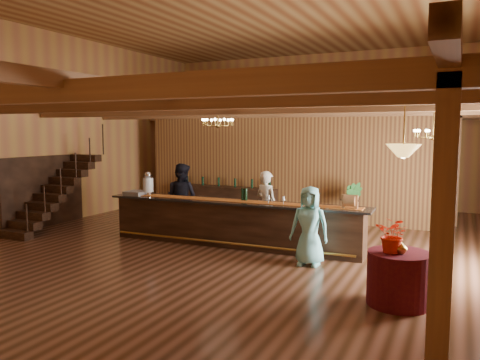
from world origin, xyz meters
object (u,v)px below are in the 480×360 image
at_px(beverage_dispenser, 148,184).
at_px(floor_plant, 349,205).
at_px(round_table, 399,278).
at_px(staff_second, 182,198).
at_px(backbar_shelf, 227,201).
at_px(raffle_drum, 350,201).
at_px(tasting_bar, 233,223).
at_px(pendant_lamp, 403,151).
at_px(guest, 309,226).
at_px(chandelier_right, 433,133).
at_px(bartender, 266,206).
at_px(chandelier_left, 218,122).

relative_size(beverage_dispenser, floor_plant, 0.46).
xyz_separation_m(round_table, staff_second, (-5.85, 2.96, 0.51)).
distance_m(backbar_shelf, staff_second, 2.79).
bearing_deg(raffle_drum, tasting_bar, -179.13).
xyz_separation_m(beverage_dispenser, round_table, (6.40, -2.26, -0.94)).
relative_size(pendant_lamp, guest, 0.56).
height_order(chandelier_right, pendant_lamp, same).
bearing_deg(raffle_drum, guest, -126.67).
bearing_deg(guest, backbar_shelf, 132.46).
xyz_separation_m(beverage_dispenser, guest, (4.50, -0.76, -0.55)).
bearing_deg(pendant_lamp, raffle_drum, 118.87).
distance_m(beverage_dispenser, raffle_drum, 5.12).
bearing_deg(floor_plant, tasting_bar, -123.57).
relative_size(chandelier_right, floor_plant, 0.61).
xyz_separation_m(tasting_bar, bartender, (0.49, 0.87, 0.32)).
height_order(chandelier_left, pendant_lamp, same).
bearing_deg(chandelier_left, round_table, -33.38).
bearing_deg(staff_second, bartender, -171.89).
height_order(beverage_dispenser, floor_plant, beverage_dispenser).
bearing_deg(floor_plant, pendant_lamp, -69.96).
relative_size(chandelier_left, chandelier_right, 1.00).
xyz_separation_m(tasting_bar, backbar_shelf, (-1.91, 3.42, -0.07)).
bearing_deg(chandelier_right, floor_plant, 142.14).
distance_m(pendant_lamp, bartender, 4.96).
relative_size(raffle_drum, chandelier_left, 0.42).
height_order(guest, floor_plant, guest).
bearing_deg(beverage_dispenser, backbar_shelf, 81.87).
bearing_deg(chandelier_left, guest, -29.95).
height_order(raffle_drum, backbar_shelf, raffle_drum).
xyz_separation_m(beverage_dispenser, bartender, (2.89, 0.90, -0.49)).
distance_m(beverage_dispenser, backbar_shelf, 3.60).
bearing_deg(floor_plant, guest, -89.16).
height_order(raffle_drum, chandelier_left, chandelier_left).
xyz_separation_m(backbar_shelf, floor_plant, (3.95, -0.35, 0.19)).
xyz_separation_m(tasting_bar, round_table, (3.99, -2.28, -0.12)).
bearing_deg(pendant_lamp, backbar_shelf, 135.97).
height_order(backbar_shelf, chandelier_left, chandelier_left).
bearing_deg(staff_second, guest, 162.97).
distance_m(beverage_dispenser, guest, 4.60).
bearing_deg(chandelier_right, backbar_shelf, 161.59).
bearing_deg(round_table, chandelier_left, 146.62).
xyz_separation_m(chandelier_left, guest, (2.99, -1.73, -2.12)).
height_order(raffle_drum, round_table, raffle_drum).
xyz_separation_m(guest, floor_plant, (-0.06, 3.86, -0.15)).
relative_size(beverage_dispenser, round_table, 0.62).
bearing_deg(chandelier_right, raffle_drum, -138.02).
height_order(backbar_shelf, chandelier_right, chandelier_right).
xyz_separation_m(round_table, guest, (-1.90, 1.50, 0.38)).
bearing_deg(bartender, guest, 155.22).
height_order(beverage_dispenser, raffle_drum, beverage_dispenser).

